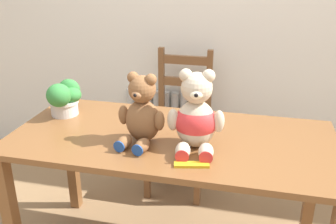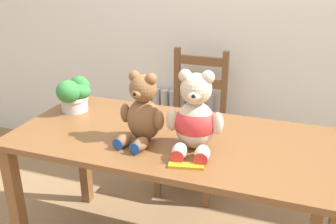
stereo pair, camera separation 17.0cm
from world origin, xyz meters
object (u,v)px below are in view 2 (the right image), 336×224
chocolate_bar (186,166)px  potted_plant (73,93)px  wooden_chair_behind (193,126)px  teddy_bear_left (142,112)px  teddy_bear_right (195,119)px

chocolate_bar → potted_plant: bearing=153.7°
wooden_chair_behind → teddy_bear_left: (-0.00, -0.89, 0.45)m
potted_plant → chocolate_bar: potted_plant is taller
potted_plant → teddy_bear_left: bearing=-22.5°
teddy_bear_right → teddy_bear_left: bearing=-7.0°
potted_plant → chocolate_bar: (0.78, -0.38, -0.10)m
teddy_bear_left → potted_plant: bearing=-13.6°
wooden_chair_behind → chocolate_bar: size_ratio=6.67×
wooden_chair_behind → potted_plant: bearing=52.6°
wooden_chair_behind → teddy_bear_left: size_ratio=2.94×
teddy_bear_right → chocolate_bar: 0.23m
potted_plant → chocolate_bar: bearing=-26.3°
teddy_bear_right → chocolate_bar: (0.02, -0.18, -0.14)m
wooden_chair_behind → teddy_bear_right: size_ratio=2.67×
teddy_bear_left → chocolate_bar: bearing=156.1°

